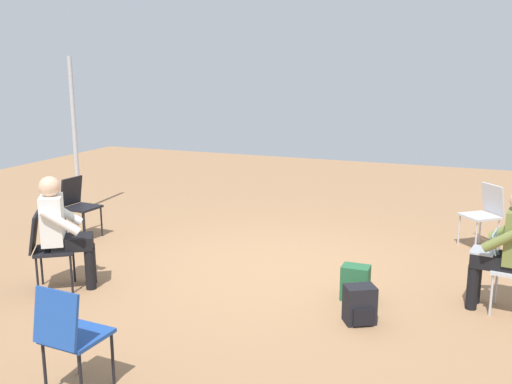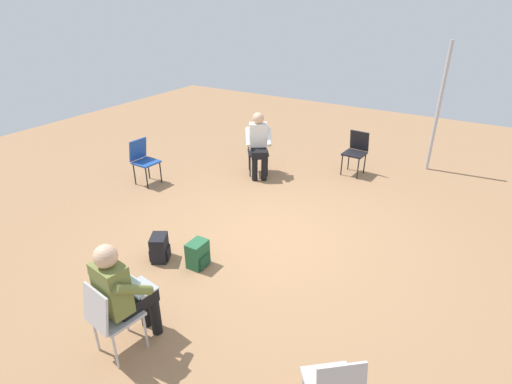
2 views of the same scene
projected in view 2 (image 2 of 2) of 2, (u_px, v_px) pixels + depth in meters
ground_plane at (270, 237)px, 5.92m from camera, size 16.38×16.38×0.00m
chair_southeast at (258, 148)px, 7.91m from camera, size 0.57×0.58×0.85m
chair_south at (356, 150)px, 7.85m from camera, size 0.43×0.46×0.85m
chair_east at (143, 158)px, 7.43m from camera, size 0.46×0.43×0.85m
chair_north at (110, 315)px, 3.78m from camera, size 0.45×0.49×0.85m
person_with_laptop at (122, 289)px, 3.81m from camera, size 0.54×0.56×1.24m
person_in_white at (258, 142)px, 7.68m from camera, size 0.63×0.63×1.24m
backpack_near_laptop_user at (160, 249)px, 5.36m from camera, size 0.32×0.34×0.36m
backpack_by_empty_chair at (198, 255)px, 5.23m from camera, size 0.25×0.28×0.36m
tent_pole_far at (438, 109)px, 7.70m from camera, size 0.07×0.07×2.51m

